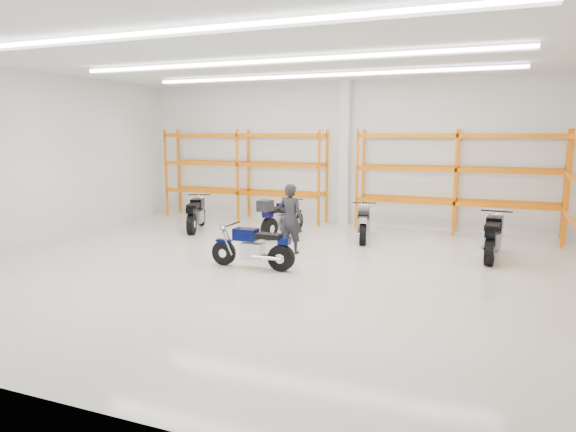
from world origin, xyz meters
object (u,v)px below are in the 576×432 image
at_px(motorcycle_back_b, 280,218).
at_px(motorcycle_back_d, 493,238).
at_px(motorcycle_back_c, 364,224).
at_px(structural_column, 345,154).
at_px(motorcycle_back_a, 196,215).
at_px(standing_man, 290,218).
at_px(motorcycle_main, 256,248).

height_order(motorcycle_back_b, motorcycle_back_d, motorcycle_back_b).
distance_m(motorcycle_back_c, structural_column, 3.10).
xyz_separation_m(motorcycle_back_a, motorcycle_back_b, (2.66, 0.15, 0.05)).
distance_m(motorcycle_back_a, standing_man, 4.04).
height_order(motorcycle_back_c, motorcycle_back_d, motorcycle_back_d).
distance_m(motorcycle_main, motorcycle_back_c, 4.01).
height_order(motorcycle_back_d, standing_man, standing_man).
bearing_deg(motorcycle_back_b, motorcycle_main, -75.67).
relative_size(motorcycle_back_a, motorcycle_back_d, 0.93).
bearing_deg(motorcycle_main, motorcycle_back_d, 30.77).
bearing_deg(motorcycle_back_d, motorcycle_back_c, 163.98).
relative_size(motorcycle_back_b, structural_column, 0.48).
height_order(motorcycle_main, motorcycle_back_d, motorcycle_back_d).
xyz_separation_m(motorcycle_back_b, standing_man, (1.02, -1.77, 0.32)).
height_order(motorcycle_back_c, standing_man, standing_man).
bearing_deg(motorcycle_back_d, motorcycle_main, -149.23).
distance_m(motorcycle_main, standing_man, 1.68).
bearing_deg(motorcycle_back_d, structural_column, 144.60).
relative_size(motorcycle_back_a, standing_man, 1.19).
distance_m(motorcycle_back_a, structural_column, 4.99).
relative_size(motorcycle_main, motorcycle_back_d, 0.90).
bearing_deg(motorcycle_back_a, motorcycle_back_d, -3.09).
bearing_deg(motorcycle_back_b, standing_man, -60.00).
height_order(motorcycle_back_a, motorcycle_back_c, motorcycle_back_a).
bearing_deg(motorcycle_back_d, standing_man, -165.51).
xyz_separation_m(motorcycle_back_a, standing_man, (3.68, -1.62, 0.37)).
bearing_deg(motorcycle_main, motorcycle_back_b, 104.33).
relative_size(motorcycle_main, standing_man, 1.14).
bearing_deg(standing_man, motorcycle_back_d, -164.73).
height_order(motorcycle_main, motorcycle_back_a, motorcycle_back_a).
xyz_separation_m(motorcycle_back_c, motorcycle_back_d, (3.27, -0.94, 0.04)).
xyz_separation_m(motorcycle_back_a, motorcycle_back_d, (8.24, -0.44, 0.01)).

